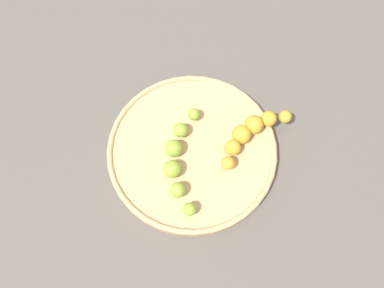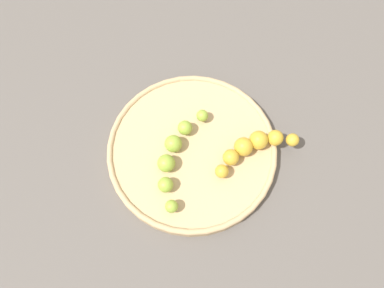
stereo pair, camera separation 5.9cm
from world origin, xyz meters
name	(u,v)px [view 2 (the right image)]	position (x,y,z in m)	size (l,w,h in m)	color
ground_plane	(192,152)	(0.00, 0.00, 0.00)	(2.40, 2.40, 0.00)	#56514C
fruit_bowl	(192,150)	(0.00, 0.00, 0.01)	(0.29, 0.29, 0.02)	tan
banana_green	(175,155)	(0.01, -0.03, 0.03)	(0.15, 0.12, 0.03)	#8CAD38
banana_spotted	(253,147)	(0.04, 0.09, 0.04)	(0.06, 0.15, 0.03)	gold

